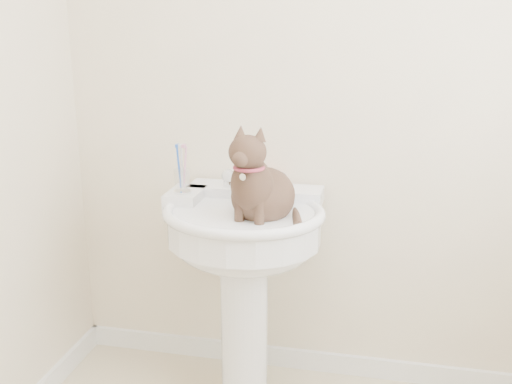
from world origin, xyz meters
The scene contains 7 objects.
wall_back centered at (0.00, 1.10, 1.25)m, with size 2.20×0.00×2.50m, color beige, non-canonical shape.
baseboard_back centered at (0.00, 1.09, 0.04)m, with size 2.20×0.02×0.09m, color white.
pedestal_sink centered at (-0.29, 0.81, 0.67)m, with size 0.62×0.61×0.86m.
faucet centered at (-0.29, 0.96, 0.90)m, with size 0.28×0.12×0.14m.
soap_bar centered at (-0.24, 1.05, 0.87)m, with size 0.09×0.06×0.03m, color red.
toothbrush_cup centered at (-0.54, 0.86, 0.90)m, with size 0.07×0.07×0.19m.
cat centered at (-0.21, 0.76, 0.91)m, with size 0.25×0.32×0.47m.
Camera 1 is at (0.21, -1.24, 1.50)m, focal length 42.00 mm.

